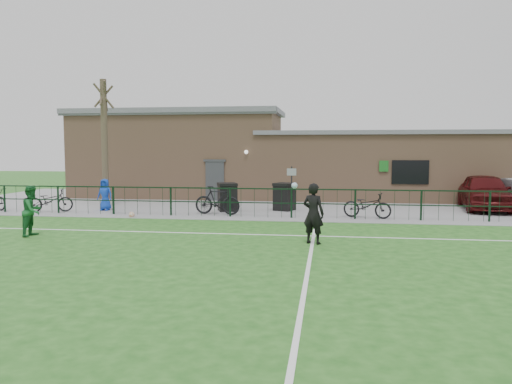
# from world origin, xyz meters

# --- Properties ---
(ground) EXTENTS (90.00, 90.00, 0.00)m
(ground) POSITION_xyz_m (0.00, 0.00, 0.00)
(ground) COLOR #1F5519
(ground) RESTS_ON ground
(paving_strip) EXTENTS (34.00, 13.00, 0.02)m
(paving_strip) POSITION_xyz_m (0.00, 13.50, 0.01)
(paving_strip) COLOR gray
(paving_strip) RESTS_ON ground
(pitch_line_touch) EXTENTS (28.00, 0.10, 0.01)m
(pitch_line_touch) POSITION_xyz_m (0.00, 7.80, 0.00)
(pitch_line_touch) COLOR white
(pitch_line_touch) RESTS_ON ground
(pitch_line_mid) EXTENTS (28.00, 0.10, 0.01)m
(pitch_line_mid) POSITION_xyz_m (0.00, 4.00, 0.00)
(pitch_line_mid) COLOR white
(pitch_line_mid) RESTS_ON ground
(pitch_line_perp) EXTENTS (0.10, 16.00, 0.01)m
(pitch_line_perp) POSITION_xyz_m (2.00, 0.00, 0.00)
(pitch_line_perp) COLOR white
(pitch_line_perp) RESTS_ON ground
(perimeter_fence) EXTENTS (28.00, 0.10, 1.20)m
(perimeter_fence) POSITION_xyz_m (0.00, 8.00, 0.60)
(perimeter_fence) COLOR black
(perimeter_fence) RESTS_ON ground
(bare_tree) EXTENTS (0.30, 0.30, 6.00)m
(bare_tree) POSITION_xyz_m (-8.00, 10.50, 3.00)
(bare_tree) COLOR #46392A
(bare_tree) RESTS_ON ground
(wheelie_bin_left) EXTENTS (1.02, 1.08, 1.16)m
(wheelie_bin_left) POSITION_xyz_m (-1.97, 9.77, 0.60)
(wheelie_bin_left) COLOR black
(wheelie_bin_left) RESTS_ON paving_strip
(wheelie_bin_right) EXTENTS (1.02, 1.07, 1.14)m
(wheelie_bin_right) POSITION_xyz_m (0.52, 10.36, 0.59)
(wheelie_bin_right) COLOR black
(wheelie_bin_right) RESTS_ON paving_strip
(sign_post) EXTENTS (0.06, 0.06, 2.00)m
(sign_post) POSITION_xyz_m (0.89, 9.55, 1.02)
(sign_post) COLOR black
(sign_post) RESTS_ON paving_strip
(car_maroon) EXTENTS (2.50, 4.99, 1.63)m
(car_maroon) POSITION_xyz_m (9.46, 11.93, 0.84)
(car_maroon) COLOR #460C0D
(car_maroon) RESTS_ON paving_strip
(bicycle_c) EXTENTS (2.01, 1.36, 1.00)m
(bicycle_c) POSITION_xyz_m (-9.57, 8.31, 0.52)
(bicycle_c) COLOR black
(bicycle_c) RESTS_ON paving_strip
(bicycle_d) EXTENTS (2.05, 0.84, 1.19)m
(bicycle_d) POSITION_xyz_m (-2.16, 8.54, 0.62)
(bicycle_d) COLOR black
(bicycle_d) RESTS_ON paving_strip
(bicycle_e) EXTENTS (2.03, 1.23, 1.01)m
(bicycle_e) POSITION_xyz_m (3.99, 8.38, 0.52)
(bicycle_e) COLOR black
(bicycle_e) RESTS_ON paving_strip
(spectator_child) EXTENTS (0.71, 0.48, 1.41)m
(spectator_child) POSITION_xyz_m (-7.45, 9.20, 0.73)
(spectator_child) COLOR #133DB6
(spectator_child) RESTS_ON paving_strip
(goalkeeper_kick) EXTENTS (1.28, 3.82, 1.78)m
(goalkeeper_kick) POSITION_xyz_m (2.01, 2.80, 0.90)
(goalkeeper_kick) COLOR black
(goalkeeper_kick) RESTS_ON ground
(outfield_player) EXTENTS (0.62, 0.79, 1.61)m
(outfield_player) POSITION_xyz_m (-6.87, 2.77, 0.81)
(outfield_player) COLOR #1C632D
(outfield_player) RESTS_ON ground
(ball_ground) EXTENTS (0.23, 0.23, 0.23)m
(ball_ground) POSITION_xyz_m (-5.41, 7.27, 0.12)
(ball_ground) COLOR silver
(ball_ground) RESTS_ON ground
(clubhouse) EXTENTS (24.25, 5.40, 4.96)m
(clubhouse) POSITION_xyz_m (-0.88, 16.50, 2.22)
(clubhouse) COLOR #A67C5C
(clubhouse) RESTS_ON ground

